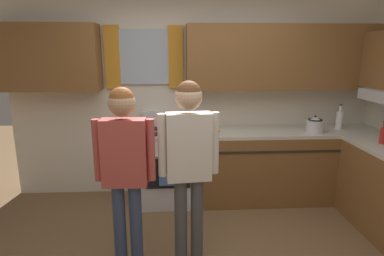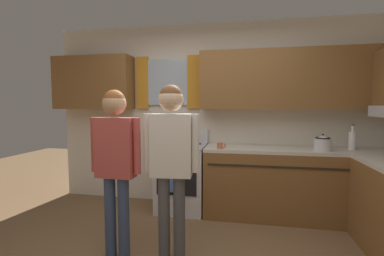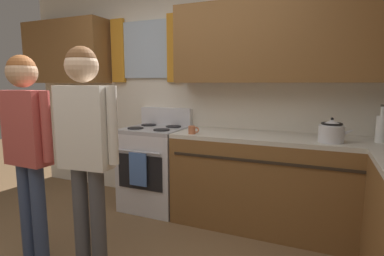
{
  "view_description": "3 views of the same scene",
  "coord_description": "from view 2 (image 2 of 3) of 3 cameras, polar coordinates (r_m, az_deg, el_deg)",
  "views": [
    {
      "loc": [
        -0.25,
        -2.27,
        1.85
      ],
      "look_at": [
        -0.08,
        0.68,
        1.15
      ],
      "focal_mm": 30.3,
      "sensor_mm": 36.0,
      "label": 1
    },
    {
      "loc": [
        0.52,
        -2.11,
        1.44
      ],
      "look_at": [
        -0.01,
        0.65,
        1.21
      ],
      "focal_mm": 25.86,
      "sensor_mm": 36.0,
      "label": 2
    },
    {
      "loc": [
        1.35,
        -1.31,
        1.38
      ],
      "look_at": [
        0.37,
        0.96,
        1.02
      ],
      "focal_mm": 28.33,
      "sensor_mm": 36.0,
      "label": 3
    }
  ],
  "objects": [
    {
      "name": "stovetop_kettle",
      "position": [
        3.65,
        25.36,
        -2.8
      ],
      "size": [
        0.27,
        0.2,
        0.21
      ],
      "color": "silver",
      "rests_on": "kitchen_counter_run"
    },
    {
      "name": "bottle_milk_white",
      "position": [
        3.89,
        30.14,
        -2.18
      ],
      "size": [
        0.08,
        0.08,
        0.31
      ],
      "color": "white",
      "rests_on": "kitchen_counter_run"
    },
    {
      "name": "cup_terracotta",
      "position": [
        3.48,
        5.82,
        -3.64
      ],
      "size": [
        0.11,
        0.07,
        0.08
      ],
      "color": "#B76642",
      "rests_on": "kitchen_counter_run"
    },
    {
      "name": "back_wall_unit",
      "position": [
        3.94,
        4.43,
        5.58
      ],
      "size": [
        4.6,
        0.42,
        2.6
      ],
      "color": "silver",
      "rests_on": "ground"
    },
    {
      "name": "adult_in_plaid",
      "position": [
        2.5,
        -4.3,
        -4.97
      ],
      "size": [
        0.5,
        0.22,
        1.63
      ],
      "color": "#4C4C51",
      "rests_on": "ground"
    },
    {
      "name": "stove_oven",
      "position": [
        3.87,
        -2.07,
        -9.89
      ],
      "size": [
        0.64,
        0.67,
        1.1
      ],
      "color": "silver",
      "rests_on": "ground"
    },
    {
      "name": "adult_left",
      "position": [
        2.65,
        -15.49,
        -5.16
      ],
      "size": [
        0.49,
        0.21,
        1.59
      ],
      "color": "#38476B",
      "rests_on": "ground"
    },
    {
      "name": "kitchen_counter_run",
      "position": [
        3.6,
        25.93,
        -11.8
      ],
      "size": [
        2.29,
        1.81,
        0.9
      ],
      "color": "brown",
      "rests_on": "ground"
    }
  ]
}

